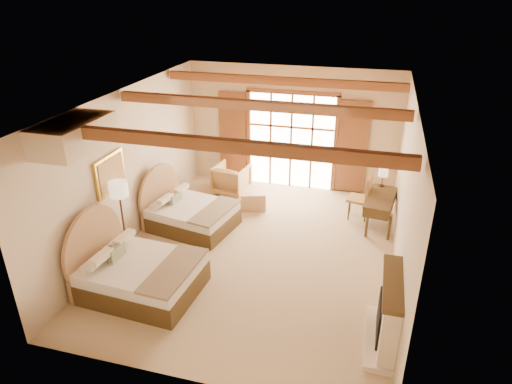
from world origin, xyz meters
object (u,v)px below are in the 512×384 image
(nightstand, at_px, (119,251))
(desk, at_px, (379,210))
(bed_far, at_px, (186,212))
(bed_near, at_px, (134,271))
(armchair, at_px, (231,179))

(nightstand, height_order, desk, desk)
(bed_far, bearing_deg, bed_near, -78.63)
(armchair, bearing_deg, bed_far, 86.82)
(desk, bearing_deg, bed_near, -131.25)
(nightstand, distance_m, desk, 5.71)
(bed_near, relative_size, armchair, 2.48)
(armchair, bearing_deg, desk, 176.99)
(nightstand, bearing_deg, bed_far, 55.64)
(bed_near, xyz_separation_m, bed_far, (-0.02, 2.42, -0.04))
(bed_near, xyz_separation_m, nightstand, (-0.70, 0.68, -0.10))
(desk, bearing_deg, armchair, 176.08)
(bed_near, height_order, bed_far, bed_near)
(nightstand, bearing_deg, armchair, 60.62)
(armchair, distance_m, desk, 3.86)
(bed_near, distance_m, nightstand, 0.98)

